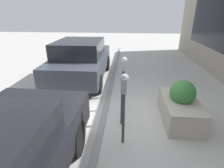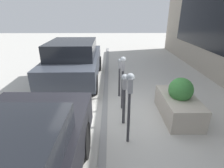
# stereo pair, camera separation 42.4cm
# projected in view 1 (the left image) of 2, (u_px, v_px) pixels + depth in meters

# --- Properties ---
(ground_plane) EXTENTS (40.00, 40.00, 0.00)m
(ground_plane) POSITION_uv_depth(u_px,v_px,m) (107.00, 114.00, 5.01)
(ground_plane) COLOR beige
(curb_strip) EXTENTS (19.00, 0.16, 0.04)m
(curb_strip) POSITION_uv_depth(u_px,v_px,m) (105.00, 113.00, 5.01)
(curb_strip) COLOR gray
(curb_strip) RESTS_ON ground_plane
(parking_meter_nearest) EXTENTS (0.20, 0.17, 1.62)m
(parking_meter_nearest) POSITION_uv_depth(u_px,v_px,m) (124.00, 94.00, 3.47)
(parking_meter_nearest) COLOR #38383D
(parking_meter_nearest) RESTS_ON ground_plane
(parking_meter_second) EXTENTS (0.19, 0.16, 1.35)m
(parking_meter_second) POSITION_uv_depth(u_px,v_px,m) (123.00, 92.00, 4.23)
(parking_meter_second) COLOR #38383D
(parking_meter_second) RESTS_ON ground_plane
(parking_meter_middle) EXTENTS (0.19, 0.16, 1.59)m
(parking_meter_middle) POSITION_uv_depth(u_px,v_px,m) (124.00, 74.00, 4.86)
(parking_meter_middle) COLOR #38383D
(parking_meter_middle) RESTS_ON ground_plane
(parking_meter_fourth) EXTENTS (0.15, 0.12, 1.32)m
(parking_meter_fourth) POSITION_uv_depth(u_px,v_px,m) (123.00, 72.00, 5.70)
(parking_meter_fourth) COLOR #38383D
(parking_meter_fourth) RESTS_ON ground_plane
(planter_box) EXTENTS (1.63, 0.88, 1.13)m
(planter_box) POSITION_uv_depth(u_px,v_px,m) (180.00, 106.00, 4.58)
(planter_box) COLOR #B2A899
(planter_box) RESTS_ON ground_plane
(parked_car_middle) EXTENTS (4.32, 2.04, 1.66)m
(parked_car_middle) POSITION_uv_depth(u_px,v_px,m) (81.00, 60.00, 7.23)
(parked_car_middle) COLOR #383D47
(parked_car_middle) RESTS_ON ground_plane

